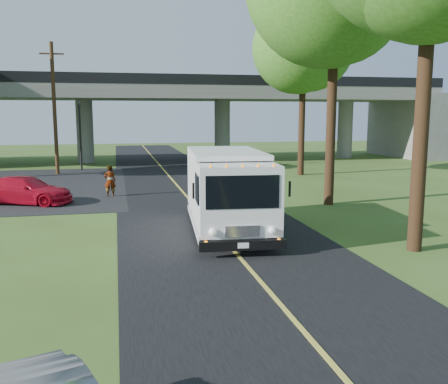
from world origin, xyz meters
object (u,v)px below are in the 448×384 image
object	(u,v)px
tree_right_far	(307,51)
step_van	(228,189)
pedestrian	(110,181)
utility_pole	(54,108)
red_sedan	(26,190)
traffic_signal	(80,127)

from	to	relation	value
tree_right_far	step_van	bearing A→B (deg)	-120.09
step_van	pedestrian	bearing A→B (deg)	120.29
utility_pole	red_sedan	size ratio (longest dim) A/B	2.04
traffic_signal	tree_right_far	size ratio (longest dim) A/B	0.47
utility_pole	pedestrian	bearing A→B (deg)	-70.78
tree_right_far	step_van	world-z (taller)	tree_right_far
traffic_signal	utility_pole	bearing A→B (deg)	-126.87
step_van	red_sedan	distance (m)	11.05
utility_pole	step_van	size ratio (longest dim) A/B	1.28
step_van	red_sedan	world-z (taller)	step_van
tree_right_far	pedestrian	bearing A→B (deg)	-153.62
traffic_signal	pedestrian	distance (m)	13.03
utility_pole	tree_right_far	distance (m)	17.61
step_van	pedestrian	size ratio (longest dim) A/B	4.40
step_van	pedestrian	world-z (taller)	step_van
traffic_signal	utility_pole	size ratio (longest dim) A/B	0.58
red_sedan	traffic_signal	bearing A→B (deg)	14.74
utility_pole	pedestrian	distance (m)	11.86
step_van	red_sedan	size ratio (longest dim) A/B	1.59
traffic_signal	red_sedan	world-z (taller)	traffic_signal
traffic_signal	step_van	bearing A→B (deg)	-73.42
tree_right_far	traffic_signal	bearing A→B (deg)	157.93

